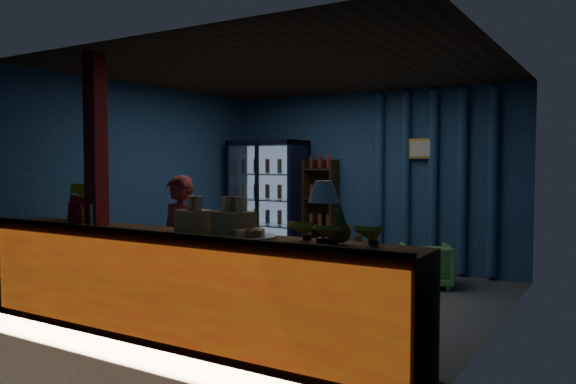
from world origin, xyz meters
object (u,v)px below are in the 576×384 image
(table_lamp, at_px, (324,194))
(green_chair, at_px, (426,265))
(shopkeeper, at_px, (179,247))
(pastry_tray, at_px, (249,235))

(table_lamp, bearing_deg, green_chair, 93.29)
(shopkeeper, relative_size, pastry_tray, 3.20)
(shopkeeper, bearing_deg, pastry_tray, -15.50)
(shopkeeper, xyz_separation_m, pastry_tray, (1.23, -0.53, 0.26))
(pastry_tray, bearing_deg, green_chair, 82.28)
(table_lamp, bearing_deg, shopkeeper, 166.91)
(pastry_tray, distance_m, table_lamp, 0.71)
(shopkeeper, relative_size, table_lamp, 3.05)
(shopkeeper, relative_size, green_chair, 2.41)
(green_chair, bearing_deg, pastry_tray, 54.36)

